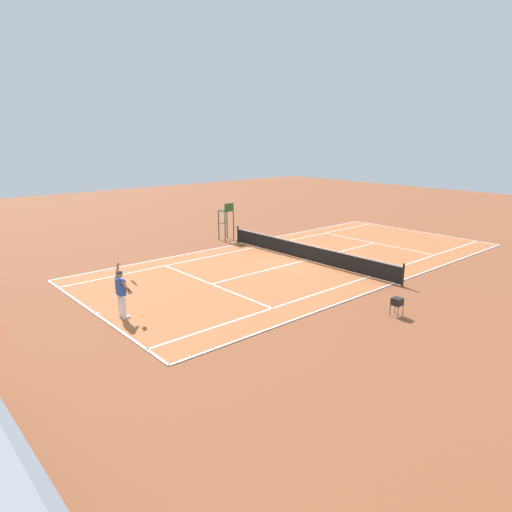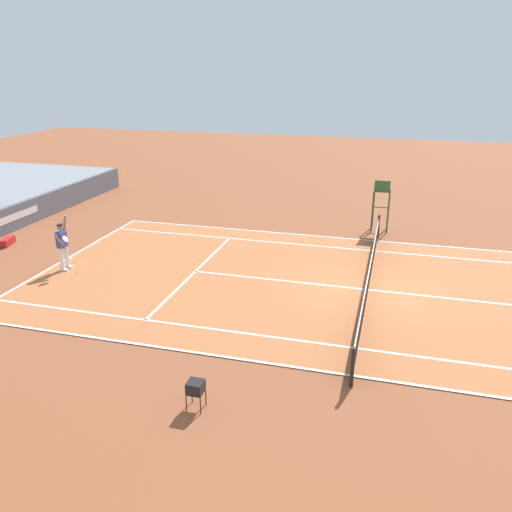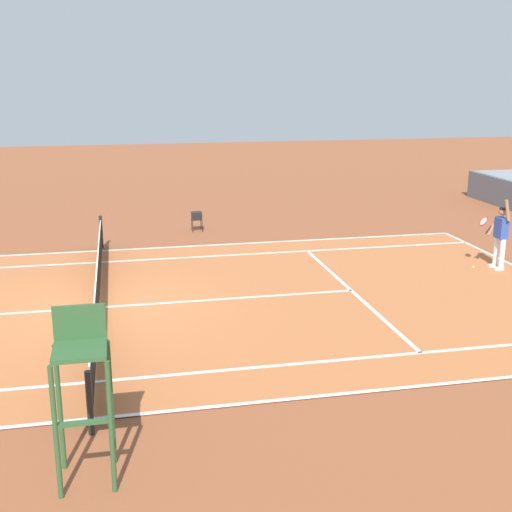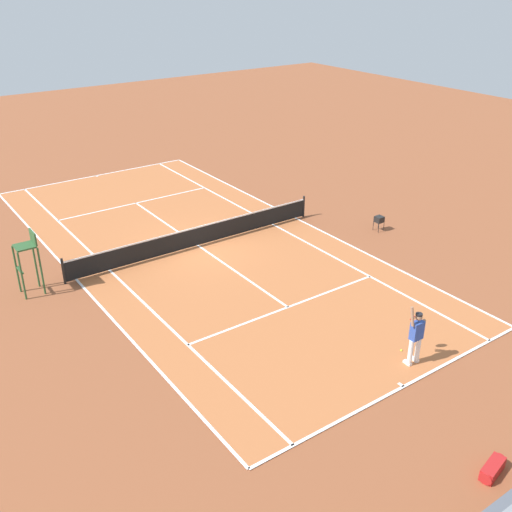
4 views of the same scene
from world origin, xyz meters
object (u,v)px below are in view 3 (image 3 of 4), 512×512
Objects in this scene: umpire_chair at (82,374)px; tennis_player at (500,236)px; tennis_ball at (473,267)px; ball_hopper at (197,215)px.

tennis_player is at bearing 126.10° from umpire_chair.
umpire_chair reaches higher than tennis_player.
tennis_player is 30.63× the size of tennis_ball.
umpire_chair is (8.20, -11.24, 0.56)m from tennis_player.
umpire_chair reaches higher than tennis_ball.
tennis_player reaches higher than ball_hopper.
tennis_player is 1.17m from tennis_ball.
tennis_player is 2.98× the size of ball_hopper.
tennis_ball is (-0.21, -0.63, -0.96)m from tennis_player.
ball_hopper is at bearing 167.39° from umpire_chair.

